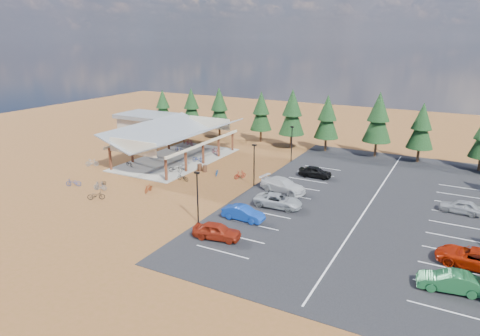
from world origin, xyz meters
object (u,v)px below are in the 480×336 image
bike_4 (175,169)px  bike_pavilion (176,134)px  bike_2 (179,149)px  bike_9 (92,163)px  bike_1 (153,156)px  car_3 (283,185)px  bike_7 (215,151)px  car_8 (461,206)px  lamp_post_0 (197,194)px  bike_3 (190,142)px  bike_6 (198,159)px  bike_16 (183,178)px  bike_10 (73,182)px  bike_8 (101,184)px  lamp_post_1 (254,162)px  car_0 (217,231)px  trash_bin_1 (205,169)px  car_5 (450,281)px  bike_14 (217,172)px  outbuilding (150,124)px  car_6 (473,258)px  lamp_post_2 (292,141)px  bike_0 (129,163)px  car_4 (315,172)px  bike_12 (96,195)px  bike_15 (240,175)px  bike_13 (100,186)px  car_1 (243,213)px  bike_11 (148,188)px  trash_bin_0 (200,167)px

bike_4 → bike_pavilion: bearing=17.6°
bike_2 → bike_9: size_ratio=1.06×
bike_1 → car_3: car_3 is taller
bike_7 → car_8: (33.64, -7.70, 0.14)m
lamp_post_0 → bike_1: size_ratio=2.87×
bike_3 → bike_9: size_ratio=0.98×
bike_pavilion → bike_3: 8.93m
bike_3 → bike_6: bearing=-123.7°
bike_2 → bike_16: (8.48, -10.94, -0.14)m
bike_10 → bike_8: bearing=84.0°
bike_9 → bike_10: bike_9 is taller
lamp_post_1 → car_0: size_ratio=1.20×
trash_bin_1 → car_3: car_3 is taller
bike_10 → bike_3: bearing=150.1°
car_5 → bike_14: bearing=-127.4°
outbuilding → bike_2: (11.90, -7.51, -1.44)m
bike_9 → car_0: bearing=-145.4°
lamp_post_1 → bike_7: (-11.57, 10.17, -2.38)m
car_6 → bike_10: bearing=-83.2°
bike_7 → bike_16: size_ratio=0.98×
lamp_post_2 → bike_1: size_ratio=2.87×
lamp_post_2 → bike_0: 22.81m
lamp_post_1 → car_8: bearing=6.4°
outbuilding → car_3: size_ratio=2.01×
car_4 → car_5: bearing=-142.4°
car_3 → lamp_post_1: bearing=95.7°
lamp_post_1 → bike_pavilion: bearing=161.6°
lamp_post_2 → bike_pavilion: bearing=-155.0°
bike_12 → bike_8: bearing=1.6°
bike_14 → bike_15: size_ratio=0.93×
bike_8 → bike_13: size_ratio=1.03×
car_0 → car_1: 4.68m
bike_3 → bike_13: (2.96, -22.51, -0.12)m
bike_12 → car_3: (17.12, 11.91, 0.34)m
bike_2 → bike_10: size_ratio=1.02×
bike_6 → bike_3: bearing=41.4°
bike_2 → car_6: car_6 is taller
trash_bin_1 → car_6: bearing=-19.1°
bike_11 → bike_16: bike_11 is taller
bike_3 → bike_14: bearing=-118.3°
outbuilding → bike_11: size_ratio=7.20×
trash_bin_1 → bike_11: (-1.54, -9.58, 0.01)m
trash_bin_0 → car_3: 13.23m
car_4 → car_6: car_6 is taller
car_1 → car_5: car_5 is taller
bike_3 → bike_7: (6.51, -2.57, -0.02)m
lamp_post_0 → trash_bin_1: 16.46m
bike_3 → car_0: bearing=-126.5°
lamp_post_0 → bike_0: size_ratio=3.34×
bike_11 → car_3: size_ratio=0.28×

